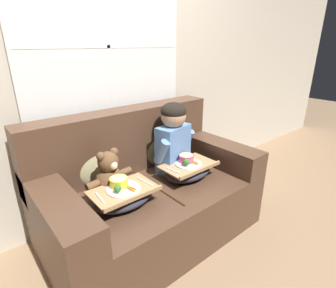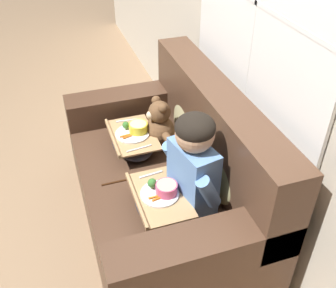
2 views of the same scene
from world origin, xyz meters
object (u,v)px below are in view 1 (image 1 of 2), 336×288
at_px(couch, 147,193).
at_px(child_figure, 173,134).
at_px(lap_tray_child, 188,170).
at_px(throw_pillow_behind_child, 159,144).
at_px(teddy_bear, 110,176).
at_px(throw_pillow_behind_teddy, 97,163).
at_px(lap_tray_teddy, 124,196).

distance_m(couch, child_figure, 0.53).
bearing_deg(lap_tray_child, couch, 152.11).
bearing_deg(throw_pillow_behind_child, lap_tray_child, -90.02).
relative_size(couch, teddy_bear, 4.43).
xyz_separation_m(throw_pillow_behind_teddy, lap_tray_teddy, (-0.00, -0.38, -0.11)).
height_order(throw_pillow_behind_child, lap_tray_teddy, throw_pillow_behind_child).
bearing_deg(throw_pillow_behind_teddy, throw_pillow_behind_child, 0.00).
height_order(couch, lap_tray_child, couch).
bearing_deg(teddy_bear, child_figure, 0.35).
distance_m(throw_pillow_behind_child, lap_tray_teddy, 0.72).
xyz_separation_m(child_figure, teddy_bear, (-0.60, -0.00, -0.18)).
bearing_deg(teddy_bear, lap_tray_child, -17.06).
xyz_separation_m(couch, lap_tray_child, (0.30, -0.16, 0.17)).
relative_size(child_figure, lap_tray_teddy, 1.37).
bearing_deg(lap_tray_teddy, lap_tray_child, -0.07).
bearing_deg(child_figure, teddy_bear, -179.65).
distance_m(teddy_bear, lap_tray_child, 0.64).
relative_size(throw_pillow_behind_child, throw_pillow_behind_teddy, 1.03).
bearing_deg(lap_tray_child, throw_pillow_behind_teddy, 147.85).
distance_m(teddy_bear, lap_tray_teddy, 0.20).
bearing_deg(lap_tray_teddy, child_figure, 17.26).
xyz_separation_m(throw_pillow_behind_teddy, lap_tray_child, (0.60, -0.38, -0.11)).
distance_m(throw_pillow_behind_child, lap_tray_child, 0.39).
bearing_deg(child_figure, couch, -174.51).
bearing_deg(throw_pillow_behind_teddy, child_figure, -17.52).
bearing_deg(lap_tray_child, child_figure, 89.89).
relative_size(couch, throw_pillow_behind_teddy, 4.35).
xyz_separation_m(throw_pillow_behind_teddy, teddy_bear, (0.00, -0.19, -0.03)).
xyz_separation_m(child_figure, lap_tray_teddy, (-0.61, -0.19, -0.25)).
xyz_separation_m(couch, lap_tray_teddy, (-0.30, -0.16, 0.17)).
distance_m(couch, lap_tray_child, 0.38).
bearing_deg(child_figure, throw_pillow_behind_child, 90.06).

